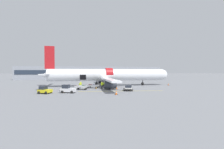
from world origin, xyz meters
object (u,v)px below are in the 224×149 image
(suitcase_on_tarmac_upright, at_px, (96,88))
(ground_crew_driver, at_px, (102,85))
(ground_crew_supervisor, at_px, (81,84))
(ground_crew_loader_a, at_px, (103,84))
(ground_crew_loader_b, at_px, (105,85))
(baggage_tug_lead, at_px, (68,89))
(baggage_tug_mid, at_px, (128,88))
(baggage_cart_queued, at_px, (82,87))
(ground_crew_helper, at_px, (109,84))
(baggage_cart_loading, at_px, (93,86))
(ground_crew_marshal, at_px, (80,85))
(baggage_tug_rear, at_px, (45,90))
(airplane, at_px, (107,75))

(suitcase_on_tarmac_upright, bearing_deg, ground_crew_driver, 3.74)
(ground_crew_driver, bearing_deg, ground_crew_supervisor, 151.57)
(ground_crew_loader_a, xyz_separation_m, ground_crew_loader_b, (0.14, -3.11, 0.10))
(baggage_tug_lead, xyz_separation_m, baggage_tug_mid, (13.26, 0.84, -0.12))
(baggage_tug_lead, height_order, baggage_cart_queued, baggage_tug_lead)
(baggage_tug_mid, distance_m, suitcase_on_tarmac_upright, 8.32)
(baggage_tug_lead, bearing_deg, ground_crew_helper, 41.02)
(baggage_cart_loading, distance_m, ground_crew_driver, 3.16)
(ground_crew_loader_b, bearing_deg, ground_crew_loader_a, 92.49)
(baggage_tug_lead, xyz_separation_m, ground_crew_marshal, (2.34, 7.43, 0.11))
(ground_crew_helper, relative_size, suitcase_on_tarmac_upright, 3.00)
(baggage_tug_rear, distance_m, ground_crew_driver, 13.45)
(suitcase_on_tarmac_upright, bearing_deg, baggage_tug_mid, -33.78)
(ground_crew_loader_a, relative_size, ground_crew_supervisor, 0.87)
(baggage_tug_lead, distance_m, baggage_cart_loading, 9.81)
(ground_crew_loader_a, bearing_deg, suitcase_on_tarmac_upright, -120.67)
(ground_crew_supervisor, bearing_deg, airplane, 27.82)
(ground_crew_helper, bearing_deg, suitcase_on_tarmac_upright, -138.39)
(baggage_cart_queued, distance_m, ground_crew_driver, 5.07)
(ground_crew_helper, bearing_deg, ground_crew_supervisor, -177.27)
(ground_crew_helper, bearing_deg, baggage_tug_rear, -148.87)
(ground_crew_loader_b, xyz_separation_m, ground_crew_helper, (1.30, 2.56, 0.03))
(airplane, distance_m, baggage_cart_queued, 11.14)
(ground_crew_loader_b, relative_size, ground_crew_driver, 0.95)
(baggage_tug_mid, relative_size, baggage_cart_queued, 0.81)
(baggage_cart_queued, bearing_deg, ground_crew_supervisor, 94.18)
(airplane, height_order, ground_crew_helper, airplane)
(airplane, relative_size, ground_crew_marshal, 24.59)
(baggage_tug_rear, xyz_separation_m, ground_crew_supervisor, (6.98, 8.41, 0.32))
(baggage_tug_lead, bearing_deg, ground_crew_driver, 35.49)
(baggage_tug_mid, relative_size, ground_crew_loader_b, 1.80)
(ground_crew_loader_b, xyz_separation_m, ground_crew_driver, (-0.98, -0.65, 0.05))
(baggage_tug_rear, bearing_deg, ground_crew_helper, 31.13)
(ground_crew_loader_a, bearing_deg, baggage_tug_rear, -144.56)
(ground_crew_supervisor, bearing_deg, baggage_cart_queued, -85.82)
(baggage_cart_queued, bearing_deg, suitcase_on_tarmac_upright, 10.95)
(suitcase_on_tarmac_upright, bearing_deg, ground_crew_supervisor, 142.45)
(baggage_tug_rear, xyz_separation_m, ground_crew_loader_b, (13.22, 6.21, 0.29))
(ground_crew_driver, distance_m, ground_crew_supervisor, 5.98)
(ground_crew_helper, bearing_deg, ground_crew_loader_b, -116.89)
(ground_crew_driver, distance_m, suitcase_on_tarmac_upright, 1.61)
(baggage_tug_rear, xyz_separation_m, ground_crew_marshal, (6.79, 7.44, 0.19))
(baggage_tug_rear, distance_m, baggage_cart_queued, 8.68)
(baggage_cart_queued, bearing_deg, airplane, 45.77)
(baggage_tug_lead, distance_m, ground_crew_driver, 9.56)
(baggage_tug_lead, height_order, ground_crew_driver, ground_crew_driver)
(baggage_tug_rear, bearing_deg, baggage_tug_lead, 0.15)
(baggage_tug_mid, height_order, baggage_cart_loading, baggage_tug_mid)
(baggage_tug_mid, distance_m, ground_crew_supervisor, 13.13)
(baggage_tug_lead, xyz_separation_m, baggage_tug_rear, (-4.45, -0.01, -0.08))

